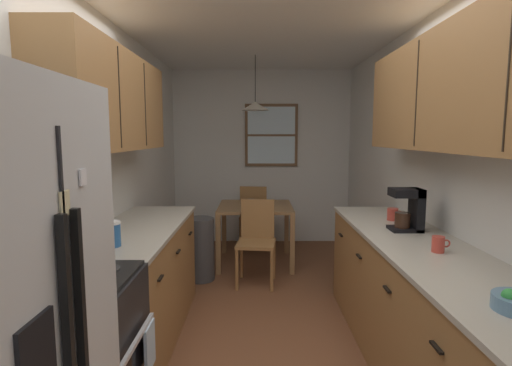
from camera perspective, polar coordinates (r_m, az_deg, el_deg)
ground_plane at (r=3.63m, az=1.33°, el=-19.27°), size 12.00×12.00×0.00m
wall_left at (r=3.51m, az=-21.24°, el=1.12°), size 0.10×9.00×2.55m
wall_right at (r=3.57m, az=23.61°, el=1.11°), size 0.10×9.00×2.55m
wall_back at (r=5.91m, az=0.75°, el=3.75°), size 4.40×0.10×2.55m
ceiling_slab at (r=3.40m, az=1.47°, el=23.82°), size 4.40×9.00×0.08m
microwave_over_range at (r=2.06m, az=-30.20°, el=7.02°), size 0.39×0.58×0.34m
counter_left at (r=3.32m, az=-16.55°, el=-13.61°), size 0.64×1.74×0.90m
upper_cabinets_left at (r=3.13m, az=-20.21°, el=10.98°), size 0.33×1.82×0.71m
counter_right at (r=2.73m, az=24.73°, el=-18.67°), size 0.64×3.22×0.90m
upper_cabinets_right at (r=2.51m, az=29.86°, el=12.25°), size 0.33×2.90×0.74m
dining_table at (r=4.92m, az=-0.16°, el=-4.52°), size 0.91×0.89×0.73m
dining_chair_near at (r=4.31m, az=0.05°, el=-7.86°), size 0.44×0.44×0.90m
dining_chair_far at (r=5.59m, az=-0.32°, el=-4.44°), size 0.44×0.44×0.90m
pendant_light at (r=4.84m, az=-0.16°, el=11.07°), size 0.34×0.34×0.65m
back_window at (r=5.83m, az=2.18°, el=6.91°), size 0.77×0.05×0.91m
trash_bin at (r=4.47m, az=-8.10°, el=-9.44°), size 0.31×0.31×0.70m
storage_canister at (r=2.67m, az=-20.28°, el=-6.92°), size 0.12×0.12×0.16m
dish_towel at (r=2.30m, az=-15.16°, el=-21.85°), size 0.02×0.16×0.24m
coffee_maker at (r=3.11m, az=21.30°, el=-3.47°), size 0.22×0.18×0.31m
mug_by_coffeemaker at (r=2.64m, az=24.82°, el=-8.03°), size 0.11×0.07×0.10m
mug_spare at (r=3.46m, az=19.12°, el=-4.29°), size 0.13×0.09×0.10m
table_serving_bowl at (r=4.96m, az=-0.92°, el=-2.81°), size 0.18×0.18×0.06m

